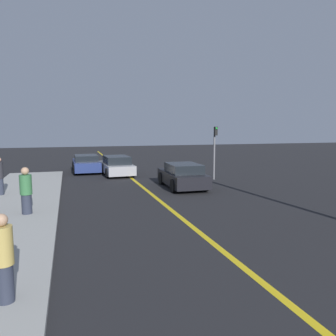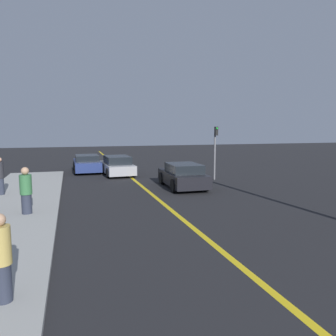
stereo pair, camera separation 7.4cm
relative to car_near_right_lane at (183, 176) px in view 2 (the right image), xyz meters
name	(u,v)px [view 2 (the right image)]	position (x,y,z in m)	size (l,w,h in m)	color
road_center_line	(147,190)	(-2.13, -0.27, -0.66)	(0.20, 60.00, 0.01)	gold
sidewalk_left	(2,224)	(-8.34, -5.10, -0.60)	(3.57, 26.35, 0.14)	#9E9E99
car_near_right_lane	(183,176)	(0.00, 0.00, 0.00)	(2.11, 4.28, 1.36)	black
car_ahead_center	(117,166)	(-2.85, 6.08, -0.02)	(2.12, 4.56, 1.35)	#9E9EA3
car_far_distant	(87,164)	(-4.84, 8.14, -0.02)	(2.02, 4.29, 1.31)	navy
pedestrian_near_curb	(2,258)	(-7.30, -10.75, 0.31)	(0.36, 0.36, 1.69)	#282D3D
pedestrian_mid_group	(26,191)	(-7.66, -4.08, 0.34)	(0.44, 0.44, 1.77)	#282D3D
pedestrian_by_sign	(0,176)	(-9.28, 0.04, 0.38)	(0.33, 0.33, 1.81)	#282D3D
traffic_light	(215,147)	(2.90, 2.05, 1.47)	(0.18, 0.40, 3.41)	slate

